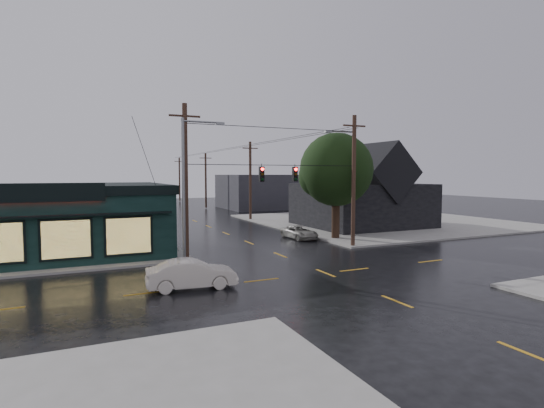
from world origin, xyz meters
name	(u,v)px	position (x,y,z in m)	size (l,w,h in m)	color
ground_plane	(325,273)	(0.00, 0.00, 0.00)	(160.00, 160.00, 0.00)	black
sidewalk_ne	(380,221)	(20.00, 20.00, 0.07)	(28.00, 28.00, 0.15)	gray
pizza_shop	(44,219)	(-15.00, 12.94, 2.56)	(16.30, 12.34, 4.90)	black
ne_building	(361,185)	(15.00, 17.00, 4.47)	(12.60, 11.60, 8.75)	black
corner_tree	(336,170)	(7.50, 10.48, 6.04)	(6.34, 6.34, 9.09)	black
utility_pole_nw	(187,262)	(-6.50, 6.50, 0.00)	(2.00, 0.32, 10.15)	#2F1E15
utility_pole_ne	(353,247)	(6.50, 6.50, 0.00)	(2.00, 0.32, 10.15)	#2F1E15
utility_pole_far_a	(250,220)	(6.50, 28.00, 0.00)	(2.00, 0.32, 9.65)	#2F1E15
utility_pole_far_b	(206,208)	(6.50, 48.00, 0.00)	(2.00, 0.32, 9.15)	#2F1E15
utility_pole_far_c	(180,201)	(6.50, 68.00, 0.00)	(2.00, 0.32, 9.15)	#2F1E15
span_signal_assembly	(278,174)	(0.10, 6.50, 5.70)	(13.00, 0.48, 1.23)	black
streetlight_nw	(185,264)	(-6.80, 5.80, 0.00)	(5.40, 0.30, 9.15)	gray
streetlight_ne	(353,245)	(7.00, 7.20, 0.00)	(5.40, 0.30, 9.15)	gray
bg_building_west	(68,201)	(-14.00, 40.00, 2.20)	(12.00, 10.00, 4.40)	#322A24
bg_building_east	(265,191)	(16.00, 45.00, 2.80)	(14.00, 12.00, 5.60)	#2A292F
sedan_cream	(192,274)	(-7.78, -0.08, 0.73)	(1.54, 4.41, 1.45)	beige
suv_silver	(300,232)	(4.82, 12.10, 0.57)	(1.88, 4.08, 1.13)	gray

